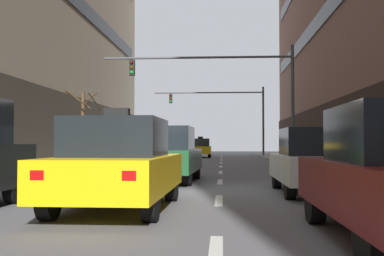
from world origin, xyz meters
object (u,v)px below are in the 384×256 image
object	(u,v)px
car_driving_0	(117,147)
car_driving_3	(166,155)
street_tree_1	(83,123)
car_parked_1	(315,161)
car_driving_5	(140,151)
taxi_driving_6	(200,148)
taxi_driving_2	(156,146)
traffic_signal_1	(228,107)
taxi_driving_4	(119,165)
traffic_signal_0	(232,82)

from	to	relation	value
car_driving_0	car_driving_3	size ratio (longest dim) A/B	0.90
car_driving_3	street_tree_1	size ratio (longest dim) A/B	1.14
car_driving_0	car_parked_1	world-z (taller)	car_driving_0
car_driving_5	taxi_driving_6	distance (m)	13.06
taxi_driving_2	traffic_signal_1	xyz separation A→B (m)	(5.53, 7.62, 3.44)
taxi_driving_2	taxi_driving_6	size ratio (longest dim) A/B	0.99
taxi_driving_2	car_driving_5	world-z (taller)	taxi_driving_2
taxi_driving_4	taxi_driving_6	size ratio (longest dim) A/B	1.03
taxi_driving_4	car_driving_3	bearing A→B (deg)	89.01
car_driving_5	traffic_signal_0	world-z (taller)	traffic_signal_0
car_driving_3	traffic_signal_0	world-z (taller)	traffic_signal_0
car_driving_3	taxi_driving_4	distance (m)	6.43
taxi_driving_2	car_parked_1	xyz separation A→B (m)	(7.22, -24.17, -0.25)
car_parked_1	taxi_driving_2	bearing A→B (deg)	106.63
taxi_driving_4	car_parked_1	distance (m)	5.18
car_parked_1	street_tree_1	bearing A→B (deg)	123.72
taxi_driving_4	taxi_driving_6	xyz separation A→B (m)	(0.01, 33.12, -0.02)
car_driving_3	traffic_signal_1	bearing A→B (deg)	85.29
taxi_driving_2	car_driving_5	size ratio (longest dim) A/B	1.03
taxi_driving_4	street_tree_1	size ratio (longest dim) A/B	1.09
car_parked_1	traffic_signal_0	distance (m)	14.20
taxi_driving_2	car_driving_3	world-z (taller)	taxi_driving_2
traffic_signal_0	street_tree_1	distance (m)	8.92
taxi_driving_2	car_parked_1	size ratio (longest dim) A/B	1.02
car_parked_1	taxi_driving_6	bearing A→B (deg)	97.84
car_driving_3	taxi_driving_6	bearing A→B (deg)	90.21
taxi_driving_6	car_parked_1	size ratio (longest dim) A/B	1.03
car_driving_0	car_driving_5	distance (m)	6.24
car_driving_0	car_driving_5	world-z (taller)	car_driving_0
taxi_driving_2	taxi_driving_6	distance (m)	6.62
taxi_driving_2	traffic_signal_0	world-z (taller)	traffic_signal_0
taxi_driving_4	street_tree_1	distance (m)	19.46
traffic_signal_0	traffic_signal_1	distance (m)	18.19
car_driving_3	traffic_signal_1	distance (m)	28.79
traffic_signal_0	traffic_signal_1	xyz separation A→B (m)	(0.03, 18.19, -0.00)
car_driving_3	taxi_driving_4	bearing A→B (deg)	-90.99
taxi_driving_6	street_tree_1	bearing A→B (deg)	-112.50
taxi_driving_6	traffic_signal_0	size ratio (longest dim) A/B	0.43
car_driving_5	car_driving_0	bearing A→B (deg)	-90.81
taxi_driving_2	traffic_signal_1	bearing A→B (deg)	54.00
car_driving_0	car_driving_3	bearing A→B (deg)	-67.10
taxi_driving_6	car_parked_1	bearing A→B (deg)	-82.16
taxi_driving_2	street_tree_1	distance (m)	9.45
taxi_driving_4	taxi_driving_6	bearing A→B (deg)	89.98
car_driving_3	traffic_signal_1	size ratio (longest dim) A/B	0.47
car_driving_3	taxi_driving_2	bearing A→B (deg)	98.69
taxi_driving_2	street_tree_1	world-z (taller)	street_tree_1
taxi_driving_4	car_driving_0	bearing A→B (deg)	102.60
car_driving_0	car_driving_3	distance (m)	8.44
car_driving_5	street_tree_1	bearing A→B (deg)	-146.00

